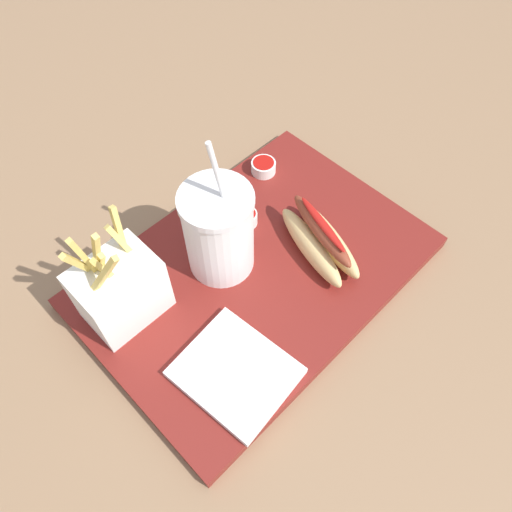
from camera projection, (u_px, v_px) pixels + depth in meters
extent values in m
cube|color=#8C6B4C|center=(256.00, 279.00, 0.72)|extent=(2.40, 2.40, 0.02)
cube|color=maroon|center=(256.00, 272.00, 0.71)|extent=(0.48, 0.33, 0.02)
cylinder|color=white|center=(219.00, 234.00, 0.65)|extent=(0.09, 0.09, 0.13)
cylinder|color=white|center=(216.00, 200.00, 0.60)|extent=(0.10, 0.10, 0.01)
cylinder|color=white|center=(217.00, 172.00, 0.56)|extent=(0.02, 0.02, 0.09)
cube|color=white|center=(121.00, 291.00, 0.62)|extent=(0.10, 0.08, 0.10)
cube|color=#E5C660|center=(96.00, 250.00, 0.57)|extent=(0.01, 0.04, 0.08)
cube|color=#E5C660|center=(122.00, 243.00, 0.59)|extent=(0.02, 0.03, 0.06)
cube|color=#E5C660|center=(101.00, 266.00, 0.58)|extent=(0.01, 0.03, 0.06)
cube|color=#E5C660|center=(87.00, 260.00, 0.56)|extent=(0.02, 0.01, 0.09)
cube|color=#E5C660|center=(79.00, 264.00, 0.56)|extent=(0.03, 0.02, 0.08)
cube|color=#E5C660|center=(104.00, 275.00, 0.54)|extent=(0.04, 0.04, 0.08)
cube|color=#E5C660|center=(119.00, 232.00, 0.59)|extent=(0.02, 0.02, 0.07)
cube|color=#E5C660|center=(106.00, 271.00, 0.57)|extent=(0.02, 0.01, 0.06)
ellipsoid|color=#DBB775|center=(328.00, 239.00, 0.71)|extent=(0.07, 0.15, 0.04)
ellipsoid|color=#DBB775|center=(311.00, 246.00, 0.70)|extent=(0.07, 0.15, 0.04)
ellipsoid|color=brown|center=(322.00, 230.00, 0.68)|extent=(0.06, 0.14, 0.02)
ellipsoid|color=red|center=(323.00, 224.00, 0.67)|extent=(0.04, 0.10, 0.01)
cylinder|color=white|center=(263.00, 167.00, 0.80)|extent=(0.04, 0.04, 0.02)
cylinder|color=#B2140F|center=(264.00, 164.00, 0.79)|extent=(0.03, 0.03, 0.01)
cylinder|color=white|center=(247.00, 218.00, 0.74)|extent=(0.03, 0.03, 0.02)
cylinder|color=#B2140F|center=(247.00, 214.00, 0.73)|extent=(0.03, 0.03, 0.01)
cube|color=white|center=(235.00, 372.00, 0.61)|extent=(0.13, 0.15, 0.01)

